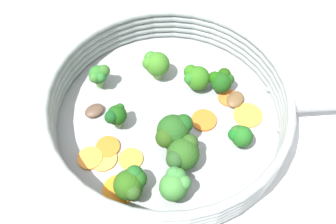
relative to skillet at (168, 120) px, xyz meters
name	(u,v)px	position (x,y,z in m)	size (l,w,h in m)	color
ground_plane	(168,123)	(0.00, 0.00, -0.01)	(4.00, 4.00, 0.00)	white
skillet	(168,120)	(0.00, 0.00, 0.00)	(0.35, 0.35, 0.02)	#939699
skillet_rim_wall	(168,106)	(0.00, 0.00, 0.04)	(0.36, 0.36, 0.06)	#919999
skillet_rivet_left	(279,130)	(0.13, 0.11, 0.01)	(0.01, 0.01, 0.01)	#919596
skillet_rivet_right	(268,90)	(0.07, 0.15, 0.01)	(0.01, 0.01, 0.01)	gray
carrot_slice_0	(108,147)	(-0.02, -0.10, 0.01)	(0.04, 0.04, 0.00)	orange
carrot_slice_1	(131,159)	(0.02, -0.09, 0.01)	(0.04, 0.04, 0.00)	gold
carrot_slice_2	(204,120)	(0.04, 0.04, 0.01)	(0.04, 0.04, 0.00)	orange
carrot_slice_3	(90,158)	(-0.02, -0.13, 0.01)	(0.04, 0.04, 0.01)	orange
carrot_slice_4	(103,159)	(-0.01, -0.12, 0.01)	(0.04, 0.04, 0.00)	#EB983D
carrot_slice_5	(119,190)	(0.04, -0.13, 0.01)	(0.04, 0.04, 0.01)	orange
carrot_slice_6	(248,115)	(0.08, 0.09, 0.01)	(0.04, 0.04, 0.00)	orange
carrot_slice_7	(228,98)	(0.04, 0.10, 0.01)	(0.03, 0.03, 0.00)	orange
broccoli_floret_0	(156,64)	(-0.07, 0.04, 0.04)	(0.04, 0.04, 0.05)	#83A860
broccoli_floret_1	(240,135)	(0.10, 0.05, 0.03)	(0.03, 0.03, 0.04)	#638444
broccoli_floret_2	(131,183)	(0.06, -0.12, 0.03)	(0.05, 0.05, 0.04)	#74975C
broccoli_floret_3	(116,116)	(-0.04, -0.07, 0.04)	(0.03, 0.04, 0.04)	#628553
broccoli_floret_4	(183,153)	(0.07, -0.04, 0.04)	(0.05, 0.06, 0.05)	olive
broccoli_floret_5	(173,131)	(0.04, -0.02, 0.04)	(0.05, 0.06, 0.06)	#88B15C
broccoli_floret_6	(175,184)	(0.10, -0.08, 0.04)	(0.04, 0.04, 0.05)	#6B9053
broccoli_floret_7	(196,77)	(-0.01, 0.07, 0.03)	(0.04, 0.04, 0.04)	#80B266
broccoli_floret_8	(221,80)	(0.02, 0.10, 0.03)	(0.04, 0.04, 0.04)	#8DB260
broccoli_floret_9	(99,75)	(-0.12, -0.04, 0.04)	(0.03, 0.04, 0.04)	#75A155
mushroom_piece_0	(94,111)	(-0.08, -0.08, 0.01)	(0.03, 0.02, 0.01)	brown
mushroom_piece_1	(235,99)	(0.05, 0.10, 0.01)	(0.03, 0.03, 0.01)	brown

